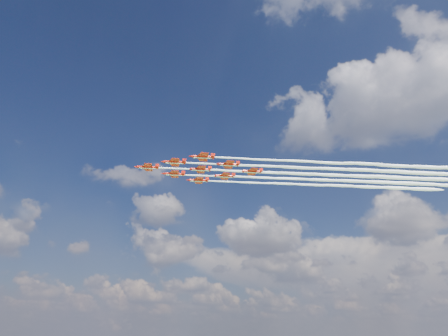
# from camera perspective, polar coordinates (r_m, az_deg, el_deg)

# --- Properties ---
(jet_lead) EXTENTS (93.29, 83.80, 2.40)m
(jet_lead) POSITION_cam_1_polar(r_m,az_deg,el_deg) (177.02, 9.40, -0.70)
(jet_lead) COLOR red
(jet_row2_port) EXTENTS (93.29, 83.80, 2.40)m
(jet_row2_port) POSITION_cam_1_polar(r_m,az_deg,el_deg) (174.44, 13.19, -0.09)
(jet_row2_port) COLOR red
(jet_row2_starb) EXTENTS (93.29, 83.80, 2.40)m
(jet_row2_starb) POSITION_cam_1_polar(r_m,az_deg,el_deg) (185.69, 11.92, -1.52)
(jet_row2_starb) COLOR red
(jet_row3_port) EXTENTS (93.29, 83.80, 2.40)m
(jet_row3_port) POSITION_cam_1_polar(r_m,az_deg,el_deg) (172.67, 17.09, 0.53)
(jet_row3_port) COLOR red
(jet_row3_centre) EXTENTS (93.29, 83.80, 2.40)m
(jet_row3_centre) POSITION_cam_1_polar(r_m,az_deg,el_deg) (183.58, 15.57, -0.95)
(jet_row3_centre) COLOR red
(jet_row3_starb) EXTENTS (93.29, 83.80, 2.40)m
(jet_row3_starb) POSITION_cam_1_polar(r_m,az_deg,el_deg) (194.72, 14.22, -2.25)
(jet_row3_starb) COLOR red
(jet_row4_port) EXTENTS (93.29, 83.80, 2.40)m
(jet_row4_port) POSITION_cam_1_polar(r_m,az_deg,el_deg) (182.25, 19.28, -0.36)
(jet_row4_port) COLOR red
(jet_row4_starb) EXTENTS (93.29, 83.80, 2.40)m
(jet_row4_starb) POSITION_cam_1_polar(r_m,az_deg,el_deg) (193.05, 17.71, -1.71)
(jet_row4_starb) COLOR red
(jet_tail) EXTENTS (93.29, 83.80, 2.40)m
(jet_tail) POSITION_cam_1_polar(r_m,az_deg,el_deg) (192.12, 21.25, -1.16)
(jet_tail) COLOR red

